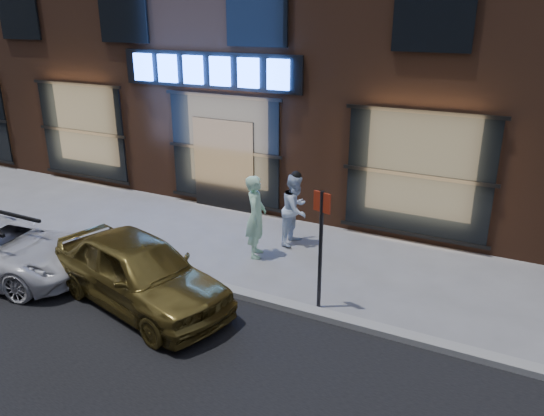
# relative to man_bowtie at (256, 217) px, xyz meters

# --- Properties ---
(ground) EXTENTS (90.00, 90.00, 0.00)m
(ground) POSITION_rel_man_bowtie_xyz_m (-2.16, -1.70, -0.90)
(ground) COLOR slate
(ground) RESTS_ON ground
(curb) EXTENTS (60.00, 0.25, 0.12)m
(curb) POSITION_rel_man_bowtie_xyz_m (-2.16, -1.70, -0.84)
(curb) COLOR gray
(curb) RESTS_ON ground
(storefront_building) EXTENTS (30.20, 8.28, 10.30)m
(storefront_building) POSITION_rel_man_bowtie_xyz_m (-2.16, 6.29, 4.25)
(storefront_building) COLOR #54301E
(storefront_building) RESTS_ON ground
(man_bowtie) EXTENTS (0.65, 0.77, 1.80)m
(man_bowtie) POSITION_rel_man_bowtie_xyz_m (0.00, 0.00, 0.00)
(man_bowtie) COLOR #AAE0B8
(man_bowtie) RESTS_ON ground
(man_cap) EXTENTS (0.65, 0.82, 1.63)m
(man_cap) POSITION_rel_man_bowtie_xyz_m (0.47, 0.99, -0.08)
(man_cap) COLOR white
(man_cap) RESTS_ON ground
(white_suv) EXTENTS (4.21, 2.46, 1.10)m
(white_suv) POSITION_rel_man_bowtie_xyz_m (-4.11, -3.10, -0.35)
(white_suv) COLOR silver
(white_suv) RESTS_ON ground
(gold_sedan) EXTENTS (4.09, 2.44, 1.31)m
(gold_sedan) POSITION_rel_man_bowtie_xyz_m (-0.86, -2.74, -0.25)
(gold_sedan) COLOR olive
(gold_sedan) RESTS_ON ground
(sign_post) EXTENTS (0.34, 0.13, 2.19)m
(sign_post) POSITION_rel_man_bowtie_xyz_m (2.03, -1.39, 0.42)
(sign_post) COLOR #262628
(sign_post) RESTS_ON ground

